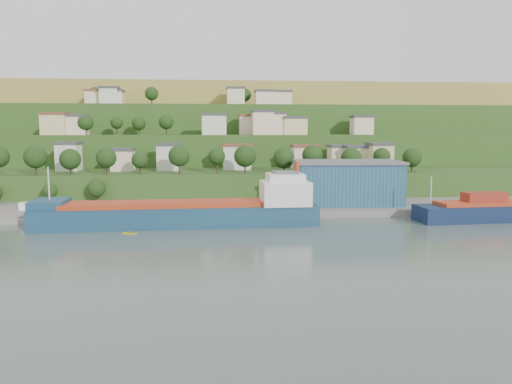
{
  "coord_description": "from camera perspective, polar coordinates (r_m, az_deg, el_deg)",
  "views": [
    {
      "loc": [
        0.46,
        -116.06,
        23.63
      ],
      "look_at": [
        12.3,
        15.0,
        7.43
      ],
      "focal_mm": 35.0,
      "sensor_mm": 36.0,
      "label": 1
    }
  ],
  "objects": [
    {
      "name": "dinghy",
      "position": [
        144.08,
        -23.28,
        -2.36
      ],
      "size": [
        3.94,
        1.82,
        0.76
      ],
      "primitive_type": "cube",
      "rotation": [
        0.0,
        0.0,
        -0.11
      ],
      "color": "silver",
      "rests_on": "pebble_beach"
    },
    {
      "name": "kayak_yellow",
      "position": [
        118.98,
        -14.25,
        -4.53
      ],
      "size": [
        3.65,
        1.61,
        0.9
      ],
      "rotation": [
        0.0,
        0.0,
        -0.28
      ],
      "color": "gold",
      "rests_on": "ground"
    },
    {
      "name": "kayak_orange",
      "position": [
        124.18,
        -16.91,
        -4.14
      ],
      "size": [
        3.48,
        1.89,
        0.88
      ],
      "rotation": [
        0.0,
        0.0,
        0.39
      ],
      "color": "orange",
      "rests_on": "ground"
    },
    {
      "name": "ground",
      "position": [
        118.44,
        -5.3,
        -4.52
      ],
      "size": [
        500.0,
        500.0,
        0.0
      ],
      "primitive_type": "plane",
      "color": "#42514D",
      "rests_on": "ground"
    },
    {
      "name": "warehouse",
      "position": [
        151.43,
        10.35,
        1.15
      ],
      "size": [
        32.16,
        20.95,
        12.8
      ],
      "rotation": [
        0.0,
        0.0,
        -0.06
      ],
      "color": "navy",
      "rests_on": "quay"
    },
    {
      "name": "hillside",
      "position": [
        285.71,
        -5.24,
        2.26
      ],
      "size": [
        360.0,
        211.01,
        96.0
      ],
      "color": "#284719",
      "rests_on": "ground"
    },
    {
      "name": "quay",
      "position": [
        147.28,
        2.53,
        -2.22
      ],
      "size": [
        220.0,
        26.0,
        4.0
      ],
      "primitive_type": "cube",
      "color": "slate",
      "rests_on": "ground"
    },
    {
      "name": "pebble_beach",
      "position": [
        150.65,
        -26.72,
        -2.76
      ],
      "size": [
        40.0,
        18.0,
        2.4
      ],
      "primitive_type": "cube",
      "color": "slate",
      "rests_on": "ground"
    },
    {
      "name": "caravan",
      "position": [
        150.74,
        -24.25,
        -1.61
      ],
      "size": [
        6.39,
        3.21,
        2.87
      ],
      "primitive_type": "cube",
      "rotation": [
        0.0,
        0.0,
        0.11
      ],
      "color": "white",
      "rests_on": "pebble_beach"
    },
    {
      "name": "cargo_ship_near",
      "position": [
        125.82,
        -7.84,
        -2.55
      ],
      "size": [
        70.14,
        13.42,
        17.94
      ],
      "rotation": [
        0.0,
        0.0,
        0.04
      ],
      "color": "navy",
      "rests_on": "ground"
    }
  ]
}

